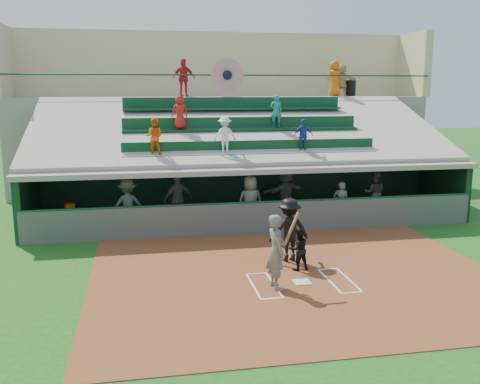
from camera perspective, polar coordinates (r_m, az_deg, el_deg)
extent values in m
plane|color=#194F16|center=(14.25, 6.61, -9.66)|extent=(100.00, 100.00, 0.00)
cube|color=brown|center=(14.69, 6.03, -8.95)|extent=(11.00, 9.00, 0.02)
cube|color=silver|center=(14.24, 6.61, -9.52)|extent=(0.43, 0.43, 0.03)
cube|color=white|center=(14.05, 3.64, -9.81)|extent=(0.05, 1.80, 0.01)
cube|color=white|center=(14.47, 9.49, -9.31)|extent=(0.05, 1.80, 0.01)
cube|color=white|center=(13.93, 1.42, -9.98)|extent=(0.05, 1.80, 0.01)
cube|color=white|center=(14.66, 11.54, -9.11)|extent=(0.05, 1.80, 0.01)
cube|color=silver|center=(14.81, 1.74, -8.68)|extent=(0.60, 0.05, 0.01)
cube|color=white|center=(15.36, 9.31, -8.09)|extent=(0.60, 0.05, 0.01)
cube|color=white|center=(13.17, 3.44, -11.26)|extent=(0.60, 0.05, 0.01)
cube|color=silver|center=(13.78, 11.88, -10.45)|extent=(0.60, 0.05, 0.01)
cube|color=gray|center=(20.50, 1.05, -3.08)|extent=(16.00, 3.50, 0.04)
cube|color=gray|center=(26.66, -1.86, 5.18)|extent=(20.00, 3.00, 4.60)
cube|color=#525752|center=(18.71, 2.14, -2.79)|extent=(16.00, 0.06, 1.10)
cylinder|color=#144026|center=(18.58, 2.15, -1.08)|extent=(16.00, 0.08, 0.08)
cube|color=black|center=(21.95, 0.14, 0.75)|extent=(16.00, 0.25, 2.20)
cube|color=black|center=(20.25, -21.70, -0.91)|extent=(0.25, 3.50, 2.20)
cube|color=black|center=(23.21, 20.79, 0.59)|extent=(0.25, 3.50, 2.20)
cube|color=gray|center=(20.08, 1.08, 2.96)|extent=(16.40, 3.90, 0.18)
cube|color=gray|center=(23.63, -0.65, 1.61)|extent=(16.40, 3.50, 2.30)
cube|color=gray|center=(25.09, -1.31, 4.81)|extent=(16.40, 0.30, 4.60)
cube|color=#99968B|center=(21.75, 0.10, 6.90)|extent=(16.40, 6.51, 2.37)
cube|color=#0C3720|center=(19.48, 1.41, 4.05)|extent=(9.40, 0.42, 0.08)
cube|color=#0C361B|center=(19.65, 1.29, 4.87)|extent=(9.40, 0.06, 0.45)
cube|color=#0C341E|center=(21.26, 0.35, 6.67)|extent=(9.40, 0.42, 0.08)
cube|color=#0D3A20|center=(21.44, 0.25, 7.40)|extent=(9.40, 0.06, 0.45)
cube|color=#0D391D|center=(23.09, -0.55, 8.88)|extent=(9.40, 0.42, 0.08)
cube|color=#0C3821|center=(23.27, -0.64, 9.54)|extent=(9.40, 0.06, 0.45)
imported|color=#DA5B0C|center=(19.10, -9.15, 5.85)|extent=(0.72, 0.62, 1.30)
imported|color=white|center=(19.32, -1.64, 6.10)|extent=(0.87, 0.50, 1.33)
imported|color=navy|center=(20.00, 6.77, 6.01)|extent=(0.74, 0.40, 1.20)
imported|color=#B31714|center=(20.99, -6.44, 8.44)|extent=(0.71, 0.55, 1.30)
imported|color=#197372|center=(21.62, 3.87, 8.57)|extent=(0.50, 0.35, 1.32)
cylinder|color=#144020|center=(25.05, -1.38, 12.36)|extent=(20.00, 0.07, 0.07)
cylinder|color=red|center=(25.03, -1.37, 12.36)|extent=(1.50, 0.06, 1.50)
sphere|color=black|center=(25.00, -1.36, 12.36)|extent=(0.44, 0.44, 0.44)
cube|color=#C9B486|center=(28.03, -2.39, 13.44)|extent=(20.00, 0.40, 3.20)
cube|color=tan|center=(26.92, -24.02, 12.62)|extent=(0.40, 3.00, 3.20)
cube|color=#C6B284|center=(29.75, 18.00, 12.78)|extent=(0.40, 3.00, 3.20)
imported|color=#535651|center=(13.53, 3.87, -6.36)|extent=(0.54, 0.75, 1.92)
cylinder|color=brown|center=(13.30, 5.53, -3.90)|extent=(0.56, 0.54, 0.75)
sphere|color=brown|center=(13.48, 4.42, -5.22)|extent=(0.10, 0.10, 0.10)
imported|color=black|center=(15.00, 6.25, -6.08)|extent=(0.64, 0.53, 1.20)
imported|color=black|center=(15.68, 5.27, -4.04)|extent=(1.28, 0.83, 1.87)
cube|color=brown|center=(21.55, 0.35, -1.76)|extent=(13.47, 2.99, 0.41)
cube|color=silver|center=(19.87, -17.63, -3.06)|extent=(0.73, 0.55, 0.64)
cylinder|color=#D55F0C|center=(19.75, -17.68, -1.66)|extent=(0.35, 0.35, 0.35)
imported|color=#5A5D58|center=(19.34, -11.88, -1.33)|extent=(1.25, 0.81, 1.83)
imported|color=#5C5F5A|center=(19.81, -6.62, -0.78)|extent=(1.20, 0.79, 1.90)
imported|color=#61645E|center=(19.22, 1.10, -1.05)|extent=(1.00, 0.72, 1.91)
imported|color=#5D5F5A|center=(20.82, 4.89, -0.07)|extent=(1.91, 1.19, 1.97)
imported|color=#5B5E59|center=(20.12, 10.70, -1.15)|extent=(0.68, 0.55, 1.60)
imported|color=#565954|center=(22.11, 14.16, -0.07)|extent=(1.01, 0.91, 1.69)
cylinder|color=black|center=(28.16, 11.68, 10.78)|extent=(0.54, 0.54, 0.81)
imported|color=red|center=(24.94, -6.00, 11.99)|extent=(1.09, 0.72, 1.72)
imported|color=#D85D0C|center=(26.60, 10.04, 11.82)|extent=(0.97, 0.78, 1.72)
imported|color=tan|center=(27.73, 10.81, 11.62)|extent=(1.53, 0.72, 1.59)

